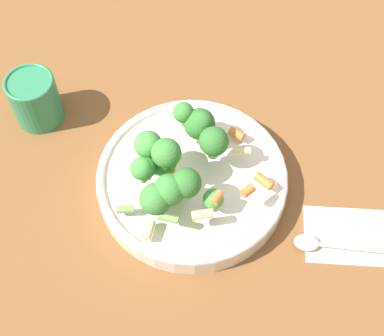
{
  "coord_description": "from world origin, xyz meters",
  "views": [
    {
      "loc": [
        -0.34,
        0.24,
        0.71
      ],
      "look_at": [
        0.0,
        0.0,
        0.05
      ],
      "focal_mm": 50.0,
      "sensor_mm": 36.0,
      "label": 1
    }
  ],
  "objects": [
    {
      "name": "cup",
      "position": [
        0.26,
        0.13,
        0.04
      ],
      "size": [
        0.08,
        0.08,
        0.09
      ],
      "color": "#2D7F51",
      "rests_on": "ground_plane"
    },
    {
      "name": "pasta_salad",
      "position": [
        0.01,
        0.02,
        0.08
      ],
      "size": [
        0.18,
        0.23,
        0.09
      ],
      "color": "#8CB766",
      "rests_on": "bowl"
    },
    {
      "name": "napkin",
      "position": [
        -0.2,
        -0.14,
        0.0
      ],
      "size": [
        0.16,
        0.17,
        0.01
      ],
      "color": "beige",
      "rests_on": "ground_plane"
    },
    {
      "name": "spoon",
      "position": [
        -0.2,
        -0.1,
        0.01
      ],
      "size": [
        0.12,
        0.13,
        0.01
      ],
      "rotation": [
        0.0,
        0.0,
        7.12
      ],
      "color": "silver",
      "rests_on": "napkin"
    },
    {
      "name": "ground_plane",
      "position": [
        0.0,
        0.0,
        0.0
      ],
      "size": [
        3.0,
        3.0,
        0.0
      ],
      "primitive_type": "plane",
      "color": "brown"
    },
    {
      "name": "bowl",
      "position": [
        0.0,
        0.0,
        0.02
      ],
      "size": [
        0.29,
        0.29,
        0.04
      ],
      "color": "silver",
      "rests_on": "ground_plane"
    }
  ]
}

